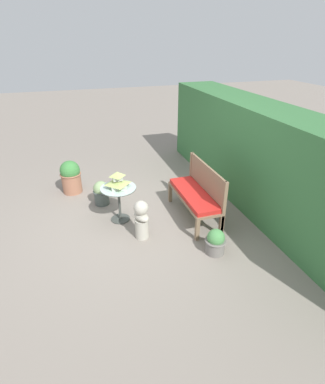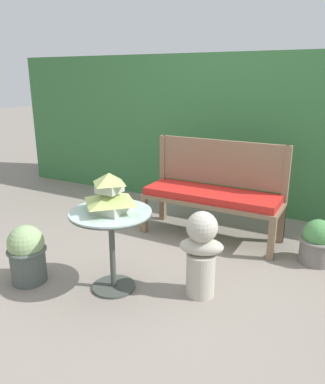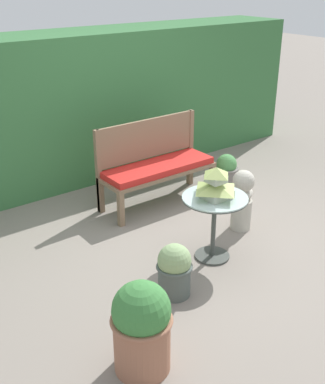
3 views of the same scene
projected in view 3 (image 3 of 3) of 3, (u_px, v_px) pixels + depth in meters
name	position (u px, v px, depth m)	size (l,w,h in m)	color
ground	(207.00, 239.00, 4.91)	(30.00, 30.00, 0.00)	gray
foliage_hedge_back	(87.00, 105.00, 6.24)	(6.40, 0.94, 1.83)	#38703D
garden_bench	(159.00, 170.00, 5.52)	(1.38, 0.48, 0.49)	#7F664C
bench_backrest	(147.00, 143.00, 5.57)	(1.38, 0.06, 0.96)	#7F664C
patio_table	(214.00, 211.00, 4.41)	(0.61, 0.61, 0.63)	#424742
pagoda_birdhouse	(216.00, 184.00, 4.30)	(0.34, 0.34, 0.29)	#B2BCA8
garden_bust	(242.00, 199.00, 4.99)	(0.36, 0.28, 0.66)	#B7B2A3
potted_plant_path_edge	(174.00, 270.00, 3.99)	(0.31, 0.31, 0.47)	#4C5651
potted_plant_patio_mid	(142.00, 327.00, 3.19)	(0.42, 0.42, 0.68)	#9E664C
potted_plant_bench_left	(226.00, 170.00, 6.13)	(0.32, 0.32, 0.40)	slate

